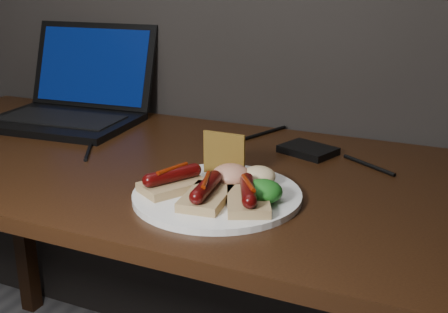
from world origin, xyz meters
TOP-DOWN VIEW (x-y plane):
  - desk at (0.00, 1.38)m, footprint 1.40×0.70m
  - laptop at (-0.31, 1.58)m, footprint 0.40×0.37m
  - hard_drive at (0.35, 1.56)m, footprint 0.14×0.12m
  - desk_cables at (-0.01, 1.52)m, footprint 1.05×0.43m
  - plate at (0.28, 1.25)m, footprint 0.39×0.39m
  - bread_sausage_left at (0.20, 1.23)m, footprint 0.12×0.13m
  - bread_sausage_center at (0.28, 1.20)m, footprint 0.08×0.12m
  - bread_sausage_right at (0.35, 1.22)m, footprint 0.11×0.13m
  - crispbread at (0.25, 1.33)m, footprint 0.08×0.01m
  - salad_greens at (0.37, 1.24)m, footprint 0.07×0.07m
  - salsa_mound at (0.29, 1.29)m, footprint 0.07×0.07m
  - coleslaw_mound at (0.33, 1.31)m, footprint 0.06×0.06m

SIDE VIEW (x-z plane):
  - desk at x=0.00m, z-range 0.29..1.04m
  - desk_cables at x=-0.01m, z-range 0.75..0.76m
  - plate at x=0.28m, z-range 0.75..0.76m
  - hard_drive at x=0.35m, z-range 0.75..0.77m
  - bread_sausage_left at x=0.20m, z-range 0.76..0.80m
  - bread_sausage_center at x=0.28m, z-range 0.76..0.80m
  - bread_sausage_right at x=0.35m, z-range 0.76..0.80m
  - coleslaw_mound at x=0.33m, z-range 0.76..0.80m
  - salad_greens at x=0.37m, z-range 0.76..0.80m
  - salsa_mound at x=0.29m, z-range 0.76..0.80m
  - laptop at x=-0.31m, z-range 0.68..0.93m
  - crispbread at x=0.25m, z-range 0.76..0.85m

